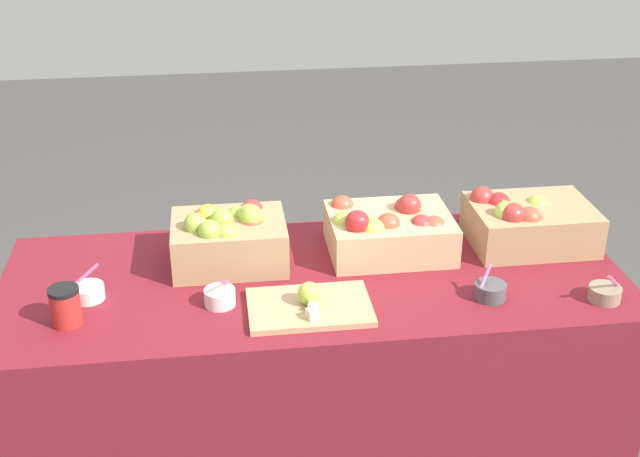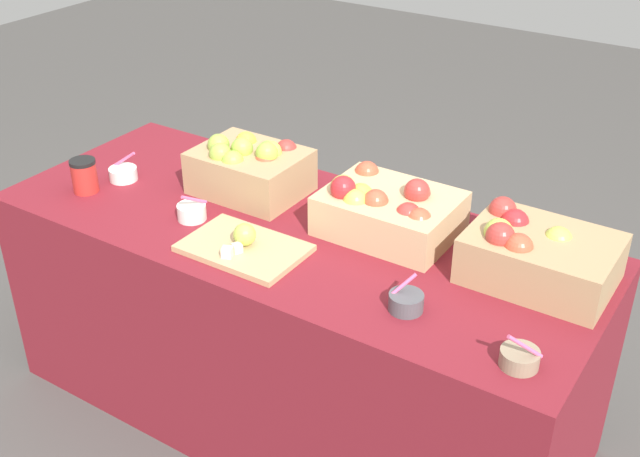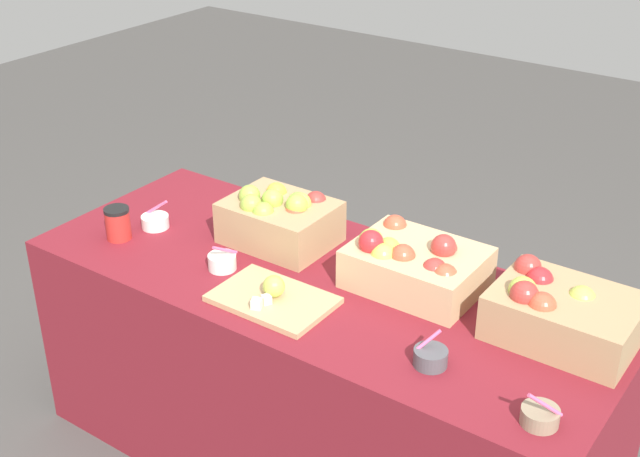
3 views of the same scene
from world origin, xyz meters
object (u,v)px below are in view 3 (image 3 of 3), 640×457
(coffee_cup, at_px, (118,223))
(apple_crate_middle, at_px, (414,264))
(apple_crate_left, at_px, (560,312))
(cutting_board_front, at_px, (273,297))
(apple_crate_right, at_px, (280,218))
(sample_bowl_mid, at_px, (222,262))
(sample_bowl_near, at_px, (430,357))
(sample_bowl_far, at_px, (155,221))
(sample_bowl_extra, at_px, (540,416))

(coffee_cup, bearing_deg, apple_crate_middle, 17.48)
(apple_crate_left, bearing_deg, cutting_board_front, -157.25)
(apple_crate_left, bearing_deg, coffee_cup, -168.21)
(apple_crate_right, height_order, sample_bowl_mid, apple_crate_right)
(cutting_board_front, bearing_deg, sample_bowl_near, -0.41)
(apple_crate_left, xyz_separation_m, apple_crate_right, (-0.97, -0.00, 0.01))
(apple_crate_middle, height_order, sample_bowl_far, apple_crate_middle)
(apple_crate_left, xyz_separation_m, coffee_cup, (-1.43, -0.30, -0.02))
(sample_bowl_near, bearing_deg, sample_bowl_mid, 175.10)
(apple_crate_right, bearing_deg, sample_bowl_near, -23.21)
(sample_bowl_near, distance_m, coffee_cup, 1.20)
(apple_crate_middle, relative_size, sample_bowl_near, 4.06)
(cutting_board_front, relative_size, sample_bowl_far, 3.51)
(sample_bowl_mid, bearing_deg, sample_bowl_extra, -6.31)
(apple_crate_right, height_order, sample_bowl_far, apple_crate_right)
(apple_crate_left, height_order, apple_crate_middle, same)
(cutting_board_front, height_order, coffee_cup, coffee_cup)
(apple_crate_middle, xyz_separation_m, apple_crate_right, (-0.51, -0.01, 0.01))
(apple_crate_right, distance_m, sample_bowl_near, 0.81)
(apple_crate_left, distance_m, sample_bowl_extra, 0.39)
(apple_crate_middle, bearing_deg, apple_crate_left, -0.86)
(apple_crate_middle, relative_size, coffee_cup, 3.46)
(apple_crate_left, relative_size, apple_crate_right, 1.11)
(sample_bowl_far, relative_size, coffee_cup, 0.89)
(apple_crate_right, distance_m, coffee_cup, 0.55)
(apple_crate_right, distance_m, sample_bowl_extra, 1.13)
(apple_crate_left, bearing_deg, sample_bowl_mid, -165.89)
(apple_crate_middle, height_order, coffee_cup, apple_crate_middle)
(apple_crate_right, relative_size, coffee_cup, 3.12)
(coffee_cup, bearing_deg, sample_bowl_mid, 6.10)
(sample_bowl_near, height_order, sample_bowl_extra, sample_bowl_extra)
(apple_crate_middle, distance_m, sample_bowl_near, 0.41)
(apple_crate_middle, bearing_deg, apple_crate_right, -179.14)
(sample_bowl_near, relative_size, sample_bowl_extra, 0.89)
(sample_bowl_far, bearing_deg, cutting_board_front, -13.15)
(apple_crate_right, bearing_deg, sample_bowl_mid, -98.45)
(cutting_board_front, bearing_deg, apple_crate_left, 22.75)
(sample_bowl_extra, bearing_deg, coffee_cup, 177.10)
(sample_bowl_extra, bearing_deg, apple_crate_left, 105.34)
(cutting_board_front, height_order, sample_bowl_far, sample_bowl_far)
(sample_bowl_near, distance_m, sample_bowl_extra, 0.33)
(sample_bowl_far, bearing_deg, coffee_cup, -107.98)
(sample_bowl_near, height_order, sample_bowl_far, sample_bowl_far)
(apple_crate_left, xyz_separation_m, sample_bowl_far, (-1.38, -0.17, -0.06))
(apple_crate_right, relative_size, sample_bowl_near, 3.66)
(coffee_cup, bearing_deg, sample_bowl_extra, -2.90)
(apple_crate_left, height_order, cutting_board_front, apple_crate_left)
(sample_bowl_mid, distance_m, sample_bowl_far, 0.39)
(apple_crate_middle, bearing_deg, sample_bowl_near, -54.16)
(apple_crate_left, distance_m, sample_bowl_far, 1.39)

